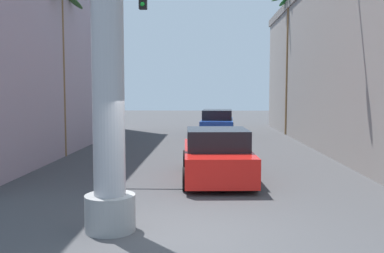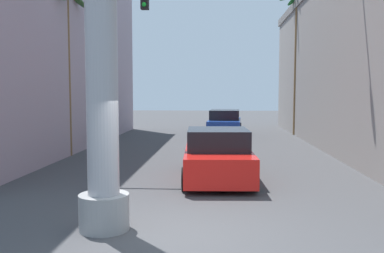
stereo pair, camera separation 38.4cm
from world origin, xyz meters
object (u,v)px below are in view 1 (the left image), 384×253
object	(u,v)px
car_far	(217,123)
palm_tree_far_right	(290,54)
street_lamp	(351,39)
palm_tree_mid_left	(59,52)
car_lead	(216,156)
traffic_light_mast	(60,40)

from	to	relation	value
car_far	palm_tree_far_right	world-z (taller)	palm_tree_far_right
street_lamp	palm_tree_far_right	bearing A→B (deg)	89.17
street_lamp	car_far	xyz separation A→B (m)	(-4.30, 11.51, -3.78)
palm_tree_far_right	street_lamp	bearing A→B (deg)	-90.83
car_far	palm_tree_mid_left	size ratio (longest dim) A/B	0.70
street_lamp	car_lead	size ratio (longest dim) A/B	1.53
traffic_light_mast	palm_tree_mid_left	world-z (taller)	palm_tree_mid_left
car_far	car_lead	bearing A→B (deg)	-91.67
palm_tree_far_right	palm_tree_mid_left	bearing A→B (deg)	-139.87
palm_tree_mid_left	street_lamp	bearing A→B (deg)	-11.54
car_lead	palm_tree_far_right	distance (m)	15.33
traffic_light_mast	palm_tree_far_right	bearing A→B (deg)	53.56
car_lead	palm_tree_far_right	world-z (taller)	palm_tree_far_right
car_lead	palm_tree_far_right	bearing A→B (deg)	70.68
car_far	palm_tree_mid_left	distance (m)	11.98
palm_tree_mid_left	car_far	bearing A→B (deg)	53.94
car_lead	palm_tree_mid_left	world-z (taller)	palm_tree_mid_left
street_lamp	car_far	bearing A→B (deg)	110.48
traffic_light_mast	car_far	distance (m)	14.63
car_far	palm_tree_far_right	bearing A→B (deg)	2.48
street_lamp	traffic_light_mast	xyz separation A→B (m)	(-9.67, -1.62, -0.21)
traffic_light_mast	palm_tree_far_right	distance (m)	16.58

